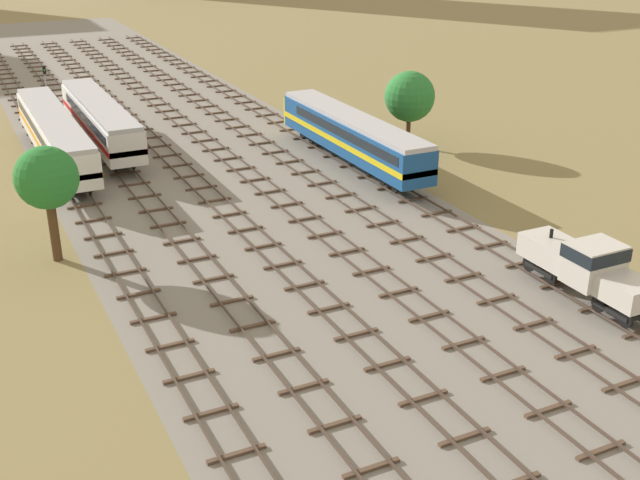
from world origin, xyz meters
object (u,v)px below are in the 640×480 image
Objects in this scene: diesel_railcar_right_near at (352,134)px; passenger_coach_far_left_mid at (55,133)px; diesel_railcar_left_midfar at (100,118)px; shunter_loco_right_nearest at (587,265)px; signal_post_nearest at (46,81)px.

diesel_railcar_right_near is 23.75m from passenger_coach_far_left_mid.
diesel_railcar_left_midfar is at bearing 36.08° from passenger_coach_far_left_mid.
diesel_railcar_right_near is (0.00, 26.10, 0.59)m from shunter_loco_right_nearest.
shunter_loco_right_nearest is 0.41× the size of diesel_railcar_left_midfar.
shunter_loco_right_nearest is at bearing -90.00° from diesel_railcar_right_near.
shunter_loco_right_nearest is 43.34m from diesel_railcar_left_midfar.
diesel_railcar_right_near is at bearing -26.71° from passenger_coach_far_left_mid.
diesel_railcar_right_near is 1.00× the size of diesel_railcar_left_midfar.
diesel_railcar_left_midfar is (4.24, 3.09, -0.02)m from passenger_coach_far_left_mid.
diesel_railcar_right_near is at bearing 90.00° from shunter_loco_right_nearest.
passenger_coach_far_left_mid is 1.07× the size of diesel_railcar_left_midfar.
diesel_railcar_left_midfar reaches higher than shunter_loco_right_nearest.
signal_post_nearest is (-19.10, 55.46, 0.99)m from shunter_loco_right_nearest.
passenger_coach_far_left_mid is 18.81m from signal_post_nearest.
diesel_railcar_right_near is at bearing -39.05° from diesel_railcar_left_midfar.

